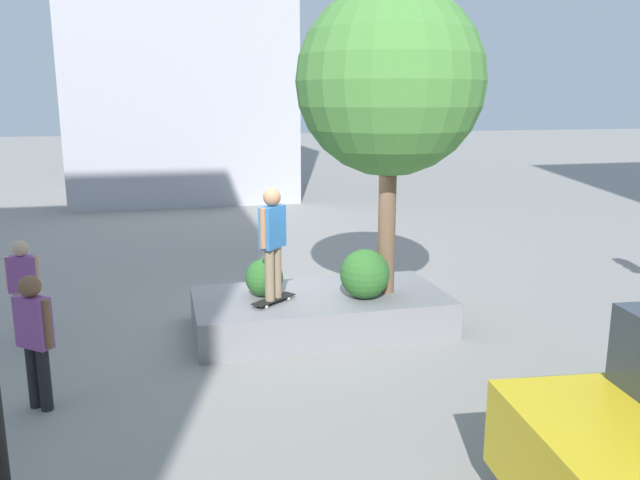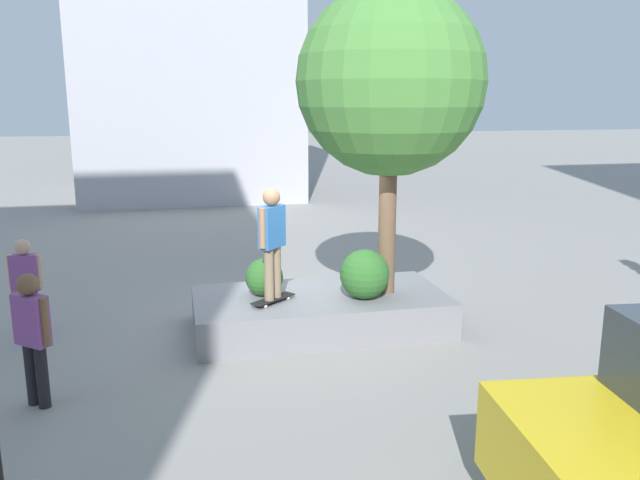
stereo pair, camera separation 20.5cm
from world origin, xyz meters
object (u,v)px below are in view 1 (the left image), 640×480
at_px(skateboard, 274,300).
at_px(skateboarder, 273,236).
at_px(passerby_with_bag, 24,282).
at_px(bystander_watching, 35,333).
at_px(planter_ledge, 320,312).
at_px(plaza_tree, 390,82).

xyz_separation_m(skateboard, skateboarder, (0.00, 0.00, 1.00)).
height_order(skateboard, passerby_with_bag, passerby_with_bag).
xyz_separation_m(bystander_watching, passerby_with_bag, (0.60, -2.58, -0.06)).
bearing_deg(planter_ledge, skateboard, 17.99).
bearing_deg(bystander_watching, planter_ledge, -154.97).
xyz_separation_m(planter_ledge, skateboard, (0.80, 0.26, 0.35)).
bearing_deg(skateboard, passerby_with_bag, -15.05).
xyz_separation_m(skateboarder, bystander_watching, (3.13, 1.58, -0.68)).
height_order(planter_ledge, skateboarder, skateboarder).
height_order(planter_ledge, skateboard, skateboard).
relative_size(skateboarder, passerby_with_bag, 1.10).
bearing_deg(passerby_with_bag, skateboarder, 164.95).
height_order(skateboard, bystander_watching, bystander_watching).
bearing_deg(plaza_tree, skateboarder, 4.91).
xyz_separation_m(planter_ledge, bystander_watching, (3.94, 1.84, 0.67)).
relative_size(skateboard, skateboarder, 0.44).
height_order(plaza_tree, skateboard, plaza_tree).
bearing_deg(plaza_tree, planter_ledge, -5.26).
bearing_deg(skateboarder, passerby_with_bag, -15.05).
bearing_deg(skateboard, skateboarder, 90.00).
bearing_deg(bystander_watching, passerby_with_bag, -76.95).
bearing_deg(skateboard, plaza_tree, -175.09).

